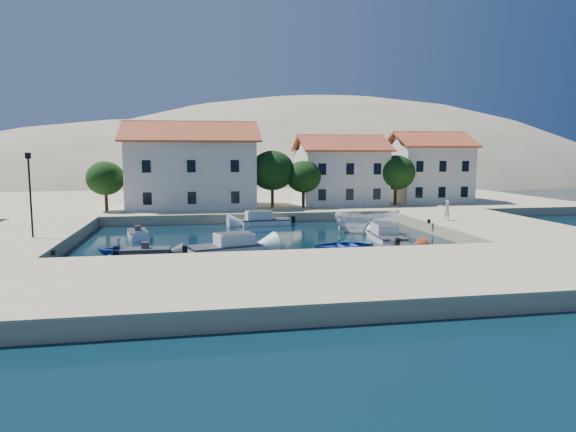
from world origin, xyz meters
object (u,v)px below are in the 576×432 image
object	(u,v)px
cabin_cruiser_south	(225,247)
cabin_cruiser_east	(387,236)
building_left	(191,164)
building_mid	(340,169)
pedestrian	(447,210)
building_right	(428,166)
lamppost	(30,187)
rowboat_south	(346,250)
boat_east	(367,233)

from	to	relation	value
cabin_cruiser_south	cabin_cruiser_east	xyz separation A→B (m)	(13.24, 2.55, 0.00)
cabin_cruiser_east	cabin_cruiser_south	bearing A→B (deg)	105.69
building_left	cabin_cruiser_east	size ratio (longest dim) A/B	2.84
building_mid	building_left	bearing A→B (deg)	-176.82
cabin_cruiser_east	pedestrian	xyz separation A→B (m)	(7.58, 4.51, 1.46)
building_right	lamppost	bearing A→B (deg)	-152.07
building_left	cabin_cruiser_east	xyz separation A→B (m)	(15.61, -20.95, -5.46)
rowboat_south	building_mid	bearing A→B (deg)	-22.44
building_left	cabin_cruiser_south	xyz separation A→B (m)	(2.38, -23.50, -5.46)
building_left	boat_east	bearing A→B (deg)	-46.10
building_mid	cabin_cruiser_south	bearing A→B (deg)	-122.52
cabin_cruiser_south	pedestrian	distance (m)	22.03
building_right	building_left	bearing A→B (deg)	-176.19
building_right	cabin_cruiser_east	bearing A→B (deg)	-122.08
lamppost	cabin_cruiser_south	size ratio (longest dim) A/B	1.14
building_mid	building_right	xyz separation A→B (m)	(12.00, 1.00, 0.25)
building_left	cabin_cruiser_east	bearing A→B (deg)	-53.31
cabin_cruiser_south	cabin_cruiser_east	size ratio (longest dim) A/B	1.06
building_left	boat_east	distance (m)	23.24
rowboat_south	boat_east	xyz separation A→B (m)	(4.26, 7.76, 0.00)
rowboat_south	pedestrian	bearing A→B (deg)	-65.14
cabin_cruiser_east	building_left	bearing A→B (deg)	41.47
cabin_cruiser_south	lamppost	bearing A→B (deg)	149.56
cabin_cruiser_south	cabin_cruiser_east	world-z (taller)	same
cabin_cruiser_south	pedestrian	bearing A→B (deg)	2.47
building_mid	boat_east	bearing A→B (deg)	-98.01
lamppost	rowboat_south	size ratio (longest dim) A/B	1.35
cabin_cruiser_south	boat_east	bearing A→B (deg)	12.71
cabin_cruiser_east	pedestrian	size ratio (longest dim) A/B	2.77
building_left	building_mid	xyz separation A→B (m)	(18.00, 1.00, -0.71)
lamppost	cabin_cruiser_east	xyz separation A→B (m)	(27.11, -0.95, -4.28)
boat_east	pedestrian	size ratio (longest dim) A/B	3.12
rowboat_south	cabin_cruiser_south	bearing A→B (deg)	79.74
cabin_cruiser_south	boat_east	size ratio (longest dim) A/B	0.94
building_mid	lamppost	bearing A→B (deg)	-144.55
building_left	pedestrian	world-z (taller)	building_left
building_right	boat_east	size ratio (longest dim) A/B	1.62
building_left	lamppost	world-z (taller)	building_left
building_right	rowboat_south	bearing A→B (deg)	-125.76
lamppost	building_mid	bearing A→B (deg)	35.45
building_right	rowboat_south	world-z (taller)	building_right
building_left	cabin_cruiser_south	distance (m)	24.25
cabin_cruiser_east	lamppost	bearing A→B (deg)	92.77
cabin_cruiser_south	boat_east	world-z (taller)	cabin_cruiser_south
lamppost	building_right	bearing A→B (deg)	27.93
building_right	lamppost	world-z (taller)	building_right
rowboat_south	cabin_cruiser_east	distance (m)	5.25
building_left	building_right	xyz separation A→B (m)	(30.00, 2.00, -0.46)
building_left	boat_east	xyz separation A→B (m)	(15.58, -16.19, -5.94)
lamppost	cabin_cruiser_east	distance (m)	27.46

